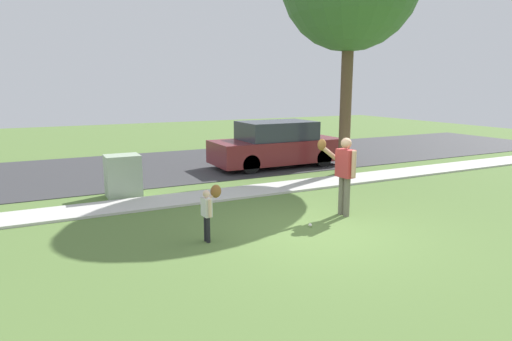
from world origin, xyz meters
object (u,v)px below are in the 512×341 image
baseball (310,225)px  parked_suv_maroon (276,145)px  person_adult (343,168)px  person_child (209,206)px  utility_cabinet (123,176)px

baseball → parked_suv_maroon: bearing=66.7°
person_adult → person_child: bearing=-0.4°
parked_suv_maroon → utility_cabinet: bearing=-161.1°
utility_cabinet → parked_suv_maroon: (5.77, 1.97, 0.23)m
person_child → person_adult: bearing=-0.4°
utility_cabinet → person_child: bearing=-78.8°
baseball → utility_cabinet: size_ratio=0.07×
baseball → utility_cabinet: 5.37m
parked_suv_maroon → person_adult: bearing=-105.3°
baseball → utility_cabinet: bearing=124.3°
utility_cabinet → person_adult: bearing=-44.3°
person_child → utility_cabinet: size_ratio=0.94×
person_adult → baseball: size_ratio=24.02×
person_adult → utility_cabinet: (-4.12, 4.03, -0.53)m
baseball → parked_suv_maroon: (2.76, 6.38, 0.75)m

